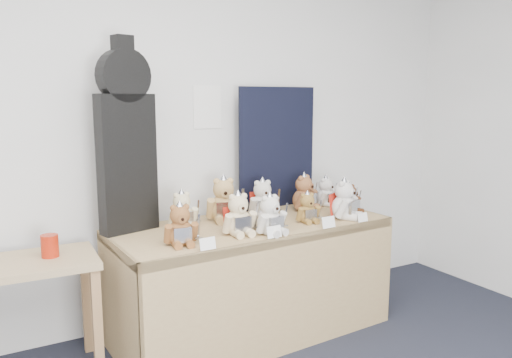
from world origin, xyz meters
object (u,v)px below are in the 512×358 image
teddy_front_right (308,209)px  teddy_back_centre_right (263,200)px  display_table (258,250)px  teddy_back_right (305,194)px  teddy_back_centre_left (224,201)px  teddy_back_end (326,193)px  guitar_case (126,138)px  teddy_front_far_right (345,201)px  teddy_front_centre (270,216)px  teddy_back_left (182,211)px  teddy_front_left (239,216)px  side_table (17,284)px  teddy_front_end (350,200)px  teddy_front_far_left (181,226)px  red_cup (50,246)px

teddy_front_right → teddy_back_centre_right: bearing=127.0°
display_table → teddy_back_right: (0.53, 0.24, 0.28)m
teddy_back_centre_left → teddy_back_end: (0.88, 0.04, -0.03)m
guitar_case → teddy_back_end: bearing=-15.1°
teddy_front_far_right → teddy_back_centre_right: 0.56m
teddy_front_right → teddy_back_centre_left: teddy_back_centre_left is taller
teddy_front_centre → teddy_back_left: (-0.41, 0.40, -0.00)m
guitar_case → teddy_back_left: 0.57m
teddy_front_left → teddy_back_left: teddy_front_left is taller
side_table → teddy_front_right: teddy_front_right is taller
teddy_front_left → teddy_back_centre_right: 0.50m
teddy_front_left → teddy_back_right: 0.81m
teddy_front_end → teddy_back_centre_left: 0.91m
side_table → teddy_back_centre_right: size_ratio=2.93×
display_table → teddy_front_far_left: 0.66m
teddy_back_centre_left → teddy_front_far_left: bearing=-124.4°
teddy_back_centre_right → teddy_back_centre_left: bearing=-174.8°
teddy_front_left → guitar_case: bearing=146.0°
teddy_front_end → teddy_front_far_right: bearing=-162.4°
side_table → teddy_front_right: 1.78m
side_table → teddy_front_centre: 1.46m
teddy_front_right → teddy_back_centre_left: size_ratio=0.68×
teddy_front_centre → teddy_front_right: 0.38m
red_cup → teddy_back_right: bearing=2.0°
teddy_front_far_right → teddy_front_end: bearing=7.6°
teddy_front_end → teddy_back_centre_right: bearing=139.1°
teddy_front_centre → teddy_back_end: teddy_front_centre is taller
display_table → teddy_front_right: 0.42m
teddy_front_right → teddy_back_left: teddy_back_left is taller
teddy_back_centre_right → teddy_back_end: (0.59, 0.06, -0.02)m
teddy_back_left → red_cup: bearing=179.1°
teddy_back_end → teddy_front_far_right: bearing=-132.0°
teddy_front_far_right → display_table: bearing=140.0°
guitar_case → teddy_front_end: guitar_case is taller
teddy_front_far_left → teddy_front_right: size_ratio=1.18×
teddy_back_left → side_table: bearing=179.0°
teddy_front_far_left → teddy_back_centre_left: size_ratio=0.80×
teddy_front_left → teddy_back_end: teddy_front_left is taller
teddy_front_left → teddy_front_right: (0.54, 0.04, -0.02)m
teddy_front_far_left → teddy_front_left: 0.38m
teddy_back_end → display_table: bearing=178.1°
side_table → teddy_back_centre_right: teddy_back_centre_right is taller
teddy_front_left → teddy_front_end: size_ratio=1.23×
display_table → teddy_back_left: 0.55m
teddy_front_left → teddy_back_left: size_ratio=1.10×
teddy_front_centre → display_table: bearing=70.9°
teddy_front_right → teddy_front_far_right: 0.28m
teddy_front_centre → teddy_back_centre_left: 0.45m
guitar_case → teddy_back_right: bearing=-16.9°
guitar_case → teddy_back_left: bearing=-29.4°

